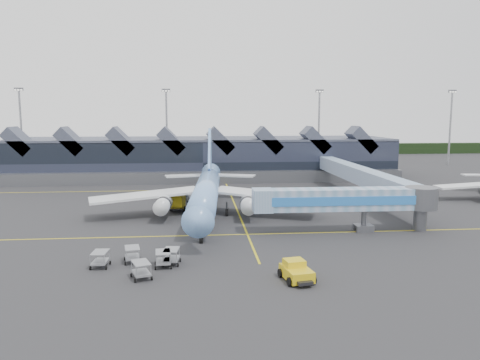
{
  "coord_description": "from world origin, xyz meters",
  "views": [
    {
      "loc": [
        -6.19,
        -65.64,
        15.14
      ],
      "look_at": [
        0.36,
        6.23,
        5.0
      ],
      "focal_mm": 35.0,
      "sensor_mm": 36.0,
      "label": 1
    }
  ],
  "objects": [
    {
      "name": "pushback_tug",
      "position": [
        2.73,
        -24.93,
        0.81
      ],
      "size": [
        3.12,
        4.34,
        1.8
      ],
      "rotation": [
        0.0,
        0.0,
        0.18
      ],
      "color": "gold",
      "rests_on": "ground"
    },
    {
      "name": "terminal",
      "position": [
        -5.07,
        47.35,
        4.88
      ],
      "size": [
        90.0,
        22.25,
        12.52
      ],
      "color": "black",
      "rests_on": "ground"
    },
    {
      "name": "main_airliner",
      "position": [
        -4.93,
        3.61,
        3.83
      ],
      "size": [
        35.19,
        40.55,
        13.02
      ],
      "rotation": [
        0.0,
        0.0,
        -0.06
      ],
      "color": "#759FEE",
      "rests_on": "ground"
    },
    {
      "name": "fuel_truck",
      "position": [
        -8.52,
        9.99,
        1.65
      ],
      "size": [
        4.38,
        8.8,
        2.95
      ],
      "rotation": [
        0.0,
        0.0,
        -0.28
      ],
      "color": "black",
      "rests_on": "ground"
    },
    {
      "name": "taxi_stripes",
      "position": [
        0.0,
        10.0,
        0.01
      ],
      "size": [
        120.0,
        60.0,
        0.01
      ],
      "color": "gold",
      "rests_on": "ground"
    },
    {
      "name": "tree_line_far",
      "position": [
        0.0,
        110.0,
        2.0
      ],
      "size": [
        260.0,
        4.0,
        4.0
      ],
      "primitive_type": "cube",
      "color": "black",
      "rests_on": "ground"
    },
    {
      "name": "light_masts",
      "position": [
        21.0,
        62.8,
        12.49
      ],
      "size": [
        132.4,
        42.56,
        22.45
      ],
      "color": "gray",
      "rests_on": "ground"
    },
    {
      "name": "baggage_carts",
      "position": [
        -11.85,
        -19.99,
        0.89
      ],
      "size": [
        8.77,
        7.6,
        1.59
      ],
      "rotation": [
        0.0,
        0.0,
        0.09
      ],
      "color": "#95979D",
      "rests_on": "ground"
    },
    {
      "name": "jet_bridge",
      "position": [
        14.31,
        -7.72,
        4.1
      ],
      "size": [
        24.3,
        4.19,
        5.82
      ],
      "rotation": [
        0.0,
        0.0,
        -0.01
      ],
      "color": "#6F99BA",
      "rests_on": "ground"
    },
    {
      "name": "ground",
      "position": [
        0.0,
        0.0,
        0.0
      ],
      "size": [
        260.0,
        260.0,
        0.0
      ],
      "primitive_type": "plane",
      "color": "#2A2A2D",
      "rests_on": "ground"
    }
  ]
}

